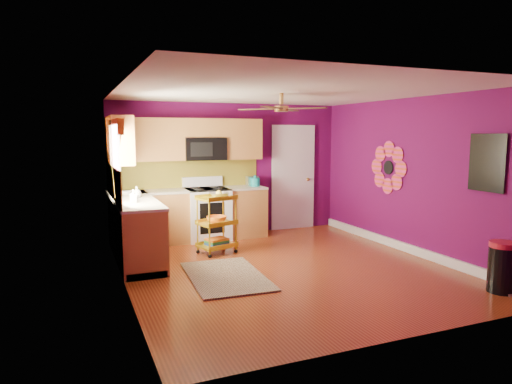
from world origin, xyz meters
name	(u,v)px	position (x,y,z in m)	size (l,w,h in m)	color
ground	(286,268)	(0.00, 0.00, 0.00)	(5.00, 5.00, 0.00)	maroon
room_envelope	(289,155)	(0.03, 0.00, 1.63)	(4.54, 5.04, 2.52)	#5C0A4A
lower_cabinets	(168,223)	(-1.35, 1.82, 0.43)	(2.81, 2.31, 0.94)	#985E29
electric_range	(207,213)	(-0.55, 2.17, 0.48)	(0.76, 0.66, 1.13)	white
upper_cabinetry	(167,141)	(-1.24, 2.17, 1.80)	(2.80, 2.30, 1.26)	#985E29
left_window	(115,147)	(-2.22, 1.05, 1.74)	(0.08, 1.35, 1.08)	white
panel_door	(293,178)	(1.35, 2.47, 1.02)	(0.95, 0.11, 2.15)	white
right_wall_art	(428,166)	(2.23, -0.34, 1.44)	(0.04, 2.74, 1.04)	black
ceiling_fan	(281,108)	(0.00, 0.20, 2.29)	(1.01, 1.01, 0.26)	#BF8C3F
shag_rug	(226,276)	(-0.95, -0.07, 0.01)	(0.98, 1.59, 0.02)	black
rolling_cart	(217,221)	(-0.68, 1.16, 0.53)	(0.66, 0.56, 1.03)	gold
trash_can	(502,267)	(1.99, -1.91, 0.31)	(0.43, 0.43, 0.63)	black
teal_kettle	(255,182)	(0.40, 2.17, 1.02)	(0.18, 0.18, 0.21)	teal
toaster	(252,181)	(0.40, 2.32, 1.03)	(0.22, 0.15, 0.18)	beige
soap_bottle_a	(133,196)	(-2.01, 0.92, 1.04)	(0.09, 0.09, 0.19)	#EA3F72
soap_bottle_b	(137,192)	(-1.89, 1.45, 1.03)	(0.14, 0.14, 0.18)	white
counter_dish	(127,193)	(-1.99, 1.82, 0.97)	(0.24, 0.24, 0.06)	white
counter_cup	(135,198)	(-1.97, 1.05, 0.99)	(0.13, 0.13, 0.10)	white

